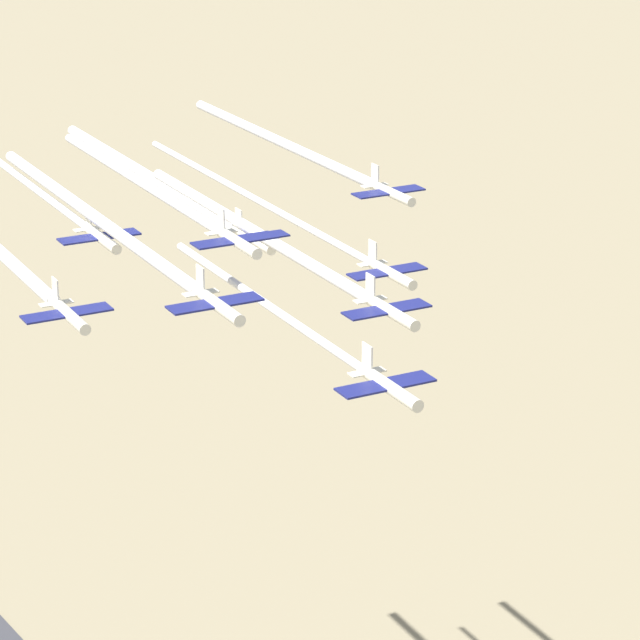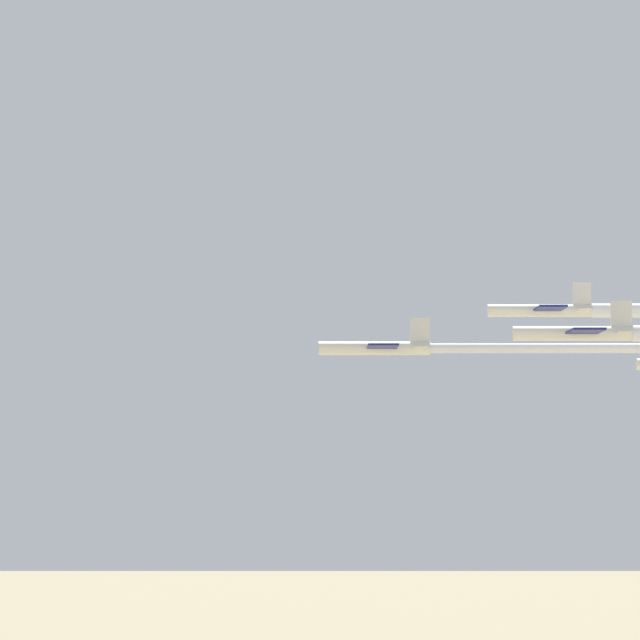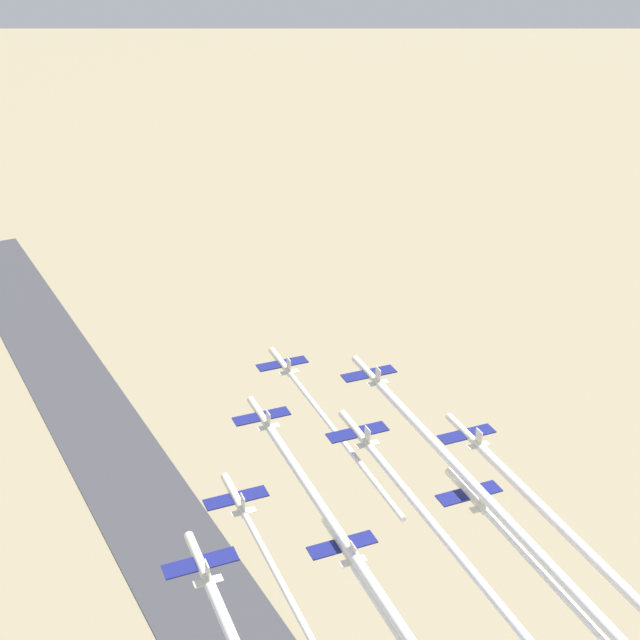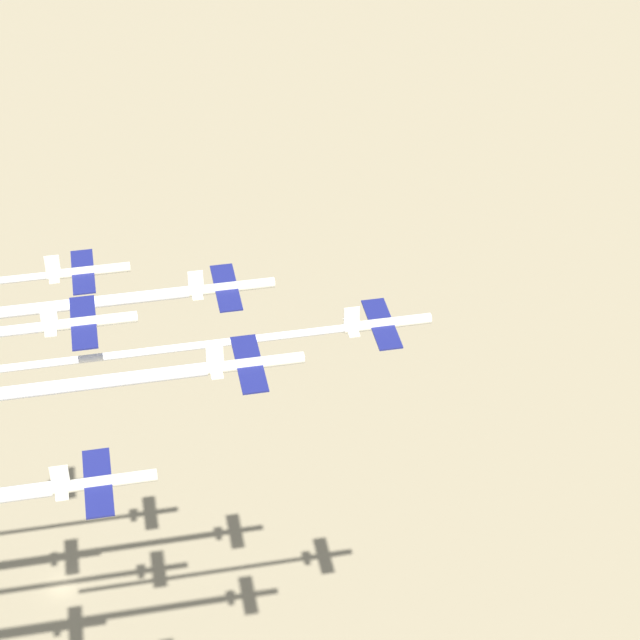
{
  "view_description": "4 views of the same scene",
  "coord_description": "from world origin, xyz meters",
  "px_view_note": "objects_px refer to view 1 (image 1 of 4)",
  "views": [
    {
      "loc": [
        147.26,
        -59.1,
        122.4
      ],
      "look_at": [
        49.22,
        -39.59,
        85.91
      ],
      "focal_mm": 85.0,
      "sensor_mm": 36.0,
      "label": 1
    },
    {
      "loc": [
        21.72,
        70.47,
        72.25
      ],
      "look_at": [
        51.82,
        -29.72,
        82.04
      ],
      "focal_mm": 85.0,
      "sensor_mm": 36.0,
      "label": 2
    },
    {
      "loc": [
        -64.44,
        -28.47,
        142.39
      ],
      "look_at": [
        51.5,
        -40.42,
        85.72
      ],
      "focal_mm": 50.0,
      "sensor_mm": 36.0,
      "label": 3
    },
    {
      "loc": [
        51.73,
        -123.69,
        147.64
      ],
      "look_at": [
        43.4,
        -37.68,
        82.69
      ],
      "focal_mm": 70.0,
      "sensor_mm": 36.0,
      "label": 4
    }
  ],
  "objects_px": {
    "jet_1": "(388,310)",
    "jet_0": "(387,385)",
    "jet_5": "(68,313)",
    "jet_7": "(252,238)",
    "jet_8": "(100,237)",
    "jet_4": "(235,240)",
    "jet_3": "(388,272)",
    "jet_6": "(390,192)",
    "jet_2": "(216,304)"
  },
  "relations": [
    {
      "from": "jet_3",
      "to": "jet_8",
      "type": "bearing_deg",
      "value": -29.54
    },
    {
      "from": "jet_0",
      "to": "jet_3",
      "type": "bearing_deg",
      "value": -120.47
    },
    {
      "from": "jet_7",
      "to": "jet_8",
      "type": "bearing_deg",
      "value": -0.0
    },
    {
      "from": "jet_7",
      "to": "jet_8",
      "type": "relative_size",
      "value": 1.0
    },
    {
      "from": "jet_3",
      "to": "jet_6",
      "type": "bearing_deg",
      "value": -120.47
    },
    {
      "from": "jet_7",
      "to": "jet_5",
      "type": "bearing_deg",
      "value": 29.54
    },
    {
      "from": "jet_5",
      "to": "jet_7",
      "type": "bearing_deg",
      "value": -150.46
    },
    {
      "from": "jet_6",
      "to": "jet_1",
      "type": "bearing_deg",
      "value": 59.53
    },
    {
      "from": "jet_5",
      "to": "jet_8",
      "type": "relative_size",
      "value": 1.0
    },
    {
      "from": "jet_2",
      "to": "jet_8",
      "type": "relative_size",
      "value": 1.0
    },
    {
      "from": "jet_1",
      "to": "jet_5",
      "type": "bearing_deg",
      "value": -29.54
    },
    {
      "from": "jet_2",
      "to": "jet_7",
      "type": "bearing_deg",
      "value": -120.47
    },
    {
      "from": "jet_6",
      "to": "jet_7",
      "type": "bearing_deg",
      "value": 0.0
    },
    {
      "from": "jet_1",
      "to": "jet_7",
      "type": "xyz_separation_m",
      "value": [
        -24.92,
        -7.41,
        -0.9
      ]
    },
    {
      "from": "jet_4",
      "to": "jet_8",
      "type": "relative_size",
      "value": 1.0
    },
    {
      "from": "jet_1",
      "to": "jet_0",
      "type": "bearing_deg",
      "value": 59.53
    },
    {
      "from": "jet_4",
      "to": "jet_1",
      "type": "bearing_deg",
      "value": 120.47
    },
    {
      "from": "jet_2",
      "to": "jet_8",
      "type": "xyz_separation_m",
      "value": [
        -24.92,
        -7.41,
        -1.64
      ]
    },
    {
      "from": "jet_8",
      "to": "jet_6",
      "type": "bearing_deg",
      "value": 180.0
    },
    {
      "from": "jet_8",
      "to": "jet_1",
      "type": "bearing_deg",
      "value": 120.47
    },
    {
      "from": "jet_4",
      "to": "jet_7",
      "type": "distance_m",
      "value": 15.71
    },
    {
      "from": "jet_1",
      "to": "jet_6",
      "type": "height_order",
      "value": "jet_6"
    },
    {
      "from": "jet_4",
      "to": "jet_8",
      "type": "distance_m",
      "value": 15.22
    },
    {
      "from": "jet_1",
      "to": "jet_3",
      "type": "height_order",
      "value": "jet_1"
    },
    {
      "from": "jet_1",
      "to": "jet_3",
      "type": "xyz_separation_m",
      "value": [
        -14.64,
        3.62,
        -1.69
      ]
    },
    {
      "from": "jet_8",
      "to": "jet_0",
      "type": "bearing_deg",
      "value": 101.09
    },
    {
      "from": "jet_6",
      "to": "jet_7",
      "type": "height_order",
      "value": "jet_6"
    },
    {
      "from": "jet_2",
      "to": "jet_6",
      "type": "relative_size",
      "value": 1.0
    },
    {
      "from": "jet_4",
      "to": "jet_7",
      "type": "height_order",
      "value": "jet_4"
    },
    {
      "from": "jet_4",
      "to": "jet_3",
      "type": "bearing_deg",
      "value": 180.0
    },
    {
      "from": "jet_1",
      "to": "jet_7",
      "type": "bearing_deg",
      "value": -90.0
    },
    {
      "from": "jet_2",
      "to": "jet_3",
      "type": "height_order",
      "value": "jet_2"
    },
    {
      "from": "jet_2",
      "to": "jet_5",
      "type": "height_order",
      "value": "jet_2"
    },
    {
      "from": "jet_0",
      "to": "jet_7",
      "type": "xyz_separation_m",
      "value": [
        -39.56,
        -3.79,
        -0.48
      ]
    },
    {
      "from": "jet_0",
      "to": "jet_8",
      "type": "bearing_deg",
      "value": -78.91
    },
    {
      "from": "jet_2",
      "to": "jet_0",
      "type": "bearing_deg",
      "value": 120.47
    },
    {
      "from": "jet_0",
      "to": "jet_6",
      "type": "bearing_deg",
      "value": -120.47
    },
    {
      "from": "jet_0",
      "to": "jet_6",
      "type": "relative_size",
      "value": 1.0
    },
    {
      "from": "jet_0",
      "to": "jet_7",
      "type": "relative_size",
      "value": 1.0
    },
    {
      "from": "jet_5",
      "to": "jet_7",
      "type": "height_order",
      "value": "jet_5"
    },
    {
      "from": "jet_4",
      "to": "jet_6",
      "type": "relative_size",
      "value": 1.0
    },
    {
      "from": "jet_0",
      "to": "jet_2",
      "type": "xyz_separation_m",
      "value": [
        -10.28,
        -11.03,
        3.47
      ]
    },
    {
      "from": "jet_4",
      "to": "jet_8",
      "type": "bearing_deg",
      "value": -59.53
    },
    {
      "from": "jet_0",
      "to": "jet_4",
      "type": "bearing_deg",
      "value": -90.0
    },
    {
      "from": "jet_6",
      "to": "jet_7",
      "type": "xyz_separation_m",
      "value": [
        4.36,
        -14.66,
        -2.67
      ]
    },
    {
      "from": "jet_8",
      "to": "jet_5",
      "type": "bearing_deg",
      "value": 59.53
    },
    {
      "from": "jet_7",
      "to": "jet_6",
      "type": "bearing_deg",
      "value": -180.0
    },
    {
      "from": "jet_8",
      "to": "jet_7",
      "type": "bearing_deg",
      "value": 180.0
    },
    {
      "from": "jet_0",
      "to": "jet_8",
      "type": "relative_size",
      "value": 1.0
    },
    {
      "from": "jet_0",
      "to": "jet_8",
      "type": "height_order",
      "value": "jet_8"
    }
  ]
}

